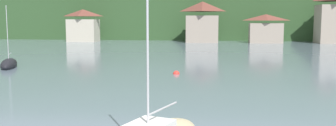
{
  "coord_description": "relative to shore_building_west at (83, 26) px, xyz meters",
  "views": [
    {
      "loc": [
        2.44,
        19.52,
        4.68
      ],
      "look_at": [
        0.0,
        39.22,
        2.35
      ],
      "focal_mm": 39.91,
      "sensor_mm": 36.0,
      "label": 1
    }
  ],
  "objects": [
    {
      "name": "wooded_hillside",
      "position": [
        51.75,
        46.45,
        4.52
      ],
      "size": [
        352.0,
        69.34,
        51.49
      ],
      "color": "#2D4C28",
      "rests_on": "ground_plane"
    },
    {
      "name": "shore_building_west",
      "position": [
        0.0,
        0.0,
        0.0
      ],
      "size": [
        6.28,
        4.4,
        6.76
      ],
      "color": "#BCB29E",
      "rests_on": "ground_plane"
    },
    {
      "name": "shore_building_westcentral",
      "position": [
        25.03,
        0.77,
        0.75
      ],
      "size": [
        6.73,
        6.01,
        8.28
      ],
      "color": "gray",
      "rests_on": "ground_plane"
    },
    {
      "name": "shore_building_central",
      "position": [
        37.54,
        -0.34,
        -0.53
      ],
      "size": [
        6.67,
        3.69,
        5.67
      ],
      "color": "gray",
      "rests_on": "ground_plane"
    },
    {
      "name": "shore_building_eastcentral",
      "position": [
        50.06,
        0.67,
        1.55
      ],
      "size": [
        5.24,
        5.8,
        9.97
      ],
      "color": "gray",
      "rests_on": "ground_plane"
    },
    {
      "name": "sailboat_far_5",
      "position": [
        7.43,
        -41.92,
        -3.02
      ],
      "size": [
        3.35,
        5.41,
        6.35
      ],
      "rotation": [
        0.0,
        0.0,
        5.11
      ],
      "color": "black",
      "rests_on": "ground_plane"
    },
    {
      "name": "mooring_buoy_near",
      "position": [
        24.28,
        -44.58,
        -3.28
      ],
      "size": [
        0.58,
        0.58,
        0.58
      ],
      "primitive_type": "sphere",
      "color": "red",
      "rests_on": "ground_plane"
    }
  ]
}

